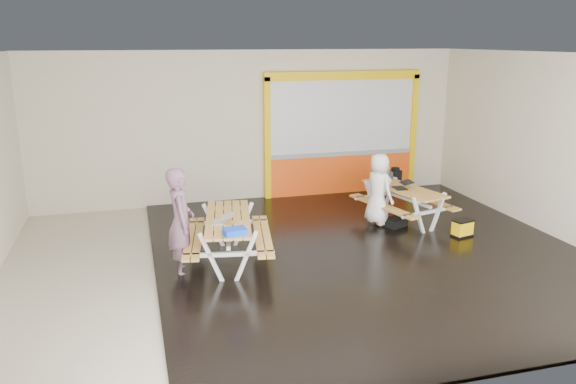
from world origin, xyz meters
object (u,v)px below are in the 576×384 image
object	(u,v)px
picnic_table_left	(228,229)
blue_pouch	(235,232)
person_right	(379,189)
picnic_table_right	(403,196)
person_left	(181,222)
laptop_left	(222,220)
laptop_right	(402,186)
backpack	(395,179)
dark_case	(395,222)
toolbox	(384,175)
fluke_bag	(462,228)

from	to	relation	value
picnic_table_left	blue_pouch	bearing A→B (deg)	-92.44
picnic_table_left	person_right	xyz separation A→B (m)	(3.26, 1.14, 0.18)
picnic_table_right	person_left	world-z (taller)	person_left
laptop_left	blue_pouch	world-z (taller)	laptop_left
person_left	laptop_left	world-z (taller)	person_left
laptop_right	blue_pouch	distance (m)	4.33
laptop_right	picnic_table_right	bearing A→B (deg)	37.12
laptop_left	backpack	world-z (taller)	laptop_left
backpack	person_left	bearing A→B (deg)	-154.16
picnic_table_left	backpack	xyz separation A→B (m)	(4.14, 2.23, 0.07)
picnic_table_right	laptop_right	world-z (taller)	laptop_right
picnic_table_right	blue_pouch	bearing A→B (deg)	-151.77
picnic_table_left	laptop_left	distance (m)	0.36
person_right	laptop_right	bearing A→B (deg)	-105.93
laptop_left	dark_case	size ratio (longest dim) A/B	0.98
backpack	laptop_left	bearing A→B (deg)	-150.01
toolbox	fluke_bag	xyz separation A→B (m)	(0.79, -1.92, -0.66)
picnic_table_right	laptop_left	xyz separation A→B (m)	(-3.98, -1.44, 0.28)
person_right	backpack	size ratio (longest dim) A/B	2.88
picnic_table_left	person_left	distance (m)	0.85
toolbox	backpack	distance (m)	0.47
picnic_table_right	dark_case	distance (m)	0.58
picnic_table_right	blue_pouch	world-z (taller)	blue_pouch
picnic_table_left	person_left	xyz separation A→B (m)	(-0.80, -0.16, 0.24)
person_left	fluke_bag	xyz separation A→B (m)	(5.35, 0.24, -0.67)
picnic_table_right	laptop_left	size ratio (longest dim) A/B	5.31
person_right	backpack	xyz separation A→B (m)	(0.89, 1.09, -0.11)
fluke_bag	person_right	bearing A→B (deg)	140.62
blue_pouch	picnic_table_right	bearing A→B (deg)	28.23
picnic_table_left	person_left	bearing A→B (deg)	-168.37
laptop_left	blue_pouch	size ratio (longest dim) A/B	1.22
laptop_right	dark_case	size ratio (longest dim) A/B	0.90
backpack	dark_case	world-z (taller)	backpack
blue_pouch	person_right	bearing A→B (deg)	31.58
backpack	picnic_table_left	bearing A→B (deg)	-151.72
laptop_right	backpack	distance (m)	1.14
picnic_table_left	laptop_right	world-z (taller)	laptop_right
person_left	person_right	world-z (taller)	person_left
picnic_table_right	dark_case	xyz separation A→B (m)	(-0.27, -0.22, -0.47)
laptop_left	laptop_right	bearing A→B (deg)	19.58
picnic_table_right	blue_pouch	size ratio (longest dim) A/B	6.49
person_left	dark_case	size ratio (longest dim) A/B	4.20
person_left	laptop_right	world-z (taller)	person_left
blue_pouch	toolbox	xyz separation A→B (m)	(3.80, 2.88, -0.02)
person_right	picnic_table_right	bearing A→B (deg)	-101.44
backpack	fluke_bag	size ratio (longest dim) A/B	1.16
picnic_table_right	blue_pouch	xyz separation A→B (m)	(-3.89, -2.09, 0.29)
toolbox	fluke_bag	distance (m)	2.18
picnic_table_left	fluke_bag	xyz separation A→B (m)	(4.55, 0.08, -0.43)
toolbox	laptop_right	bearing A→B (deg)	-88.69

